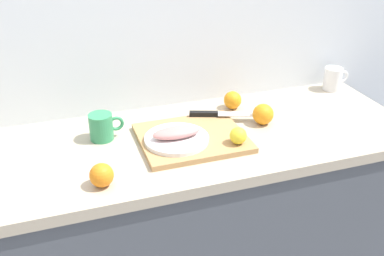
# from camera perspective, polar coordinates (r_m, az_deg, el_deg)

# --- Properties ---
(back_wall) EXTENTS (3.20, 0.05, 2.50)m
(back_wall) POSITION_cam_1_polar(r_m,az_deg,el_deg) (1.77, -8.70, 12.85)
(back_wall) COLOR silver
(back_wall) RESTS_ON ground_plane
(kitchen_counter) EXTENTS (2.00, 0.60, 0.90)m
(kitchen_counter) POSITION_cam_1_polar(r_m,az_deg,el_deg) (1.87, -4.99, -14.18)
(kitchen_counter) COLOR #4C5159
(kitchen_counter) RESTS_ON ground_plane
(cutting_board) EXTENTS (0.37, 0.31, 0.02)m
(cutting_board) POSITION_cam_1_polar(r_m,az_deg,el_deg) (1.62, -0.00, -1.25)
(cutting_board) COLOR tan
(cutting_board) RESTS_ON kitchen_counter
(white_plate) EXTENTS (0.22, 0.22, 0.01)m
(white_plate) POSITION_cam_1_polar(r_m,az_deg,el_deg) (1.58, -1.94, -1.38)
(white_plate) COLOR white
(white_plate) RESTS_ON cutting_board
(fish_fillet) EXTENTS (0.17, 0.07, 0.04)m
(fish_fillet) POSITION_cam_1_polar(r_m,az_deg,el_deg) (1.57, -1.95, -0.56)
(fish_fillet) COLOR tan
(fish_fillet) RESTS_ON white_plate
(chef_knife) EXTENTS (0.28, 0.12, 0.02)m
(chef_knife) POSITION_cam_1_polar(r_m,az_deg,el_deg) (1.75, 3.21, 1.77)
(chef_knife) COLOR silver
(chef_knife) RESTS_ON cutting_board
(lemon_0) EXTENTS (0.06, 0.06, 0.06)m
(lemon_0) POSITION_cam_1_polar(r_m,az_deg,el_deg) (1.56, 5.82, -0.96)
(lemon_0) COLOR yellow
(lemon_0) RESTS_ON cutting_board
(coffee_mug_0) EXTENTS (0.12, 0.08, 0.10)m
(coffee_mug_0) POSITION_cam_1_polar(r_m,az_deg,el_deg) (2.12, 17.29, 5.93)
(coffee_mug_0) COLOR white
(coffee_mug_0) RESTS_ON kitchen_counter
(coffee_mug_1) EXTENTS (0.12, 0.08, 0.10)m
(coffee_mug_1) POSITION_cam_1_polar(r_m,az_deg,el_deg) (1.64, -11.23, 0.15)
(coffee_mug_1) COLOR #338C59
(coffee_mug_1) RESTS_ON kitchen_counter
(orange_0) EXTENTS (0.08, 0.08, 0.08)m
(orange_0) POSITION_cam_1_polar(r_m,az_deg,el_deg) (1.74, 8.90, 1.72)
(orange_0) COLOR orange
(orange_0) RESTS_ON kitchen_counter
(orange_1) EXTENTS (0.07, 0.07, 0.07)m
(orange_1) POSITION_cam_1_polar(r_m,az_deg,el_deg) (1.86, 5.11, 3.51)
(orange_1) COLOR orange
(orange_1) RESTS_ON kitchen_counter
(orange_2) EXTENTS (0.07, 0.07, 0.07)m
(orange_2) POSITION_cam_1_polar(r_m,az_deg,el_deg) (1.39, -11.27, -5.83)
(orange_2) COLOR orange
(orange_2) RESTS_ON kitchen_counter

